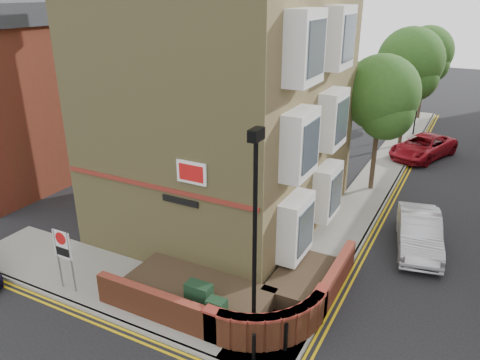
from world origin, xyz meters
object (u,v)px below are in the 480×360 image
at_px(silver_car_near, 419,232).
at_px(utility_cabinet_large, 199,301).
at_px(lamppost, 255,241).
at_px(zone_sign, 63,250).

bearing_deg(silver_car_near, utility_cabinet_large, -136.34).
relative_size(lamppost, zone_sign, 2.86).
relative_size(zone_sign, silver_car_near, 0.50).
height_order(utility_cabinet_large, silver_car_near, silver_car_near).
relative_size(utility_cabinet_large, silver_car_near, 0.27).
height_order(lamppost, zone_sign, lamppost).
bearing_deg(silver_car_near, lamppost, -125.32).
bearing_deg(lamppost, silver_car_near, 66.36).
bearing_deg(zone_sign, lamppost, 6.07).
xyz_separation_m(lamppost, silver_car_near, (3.40, 7.77, -2.63)).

